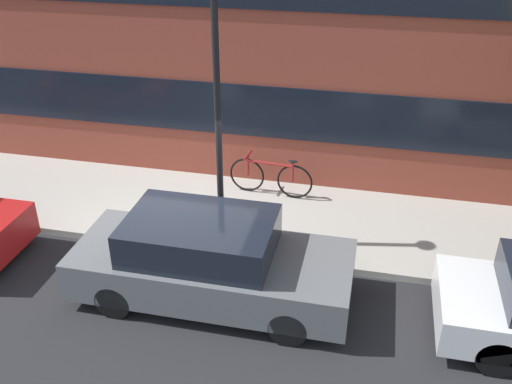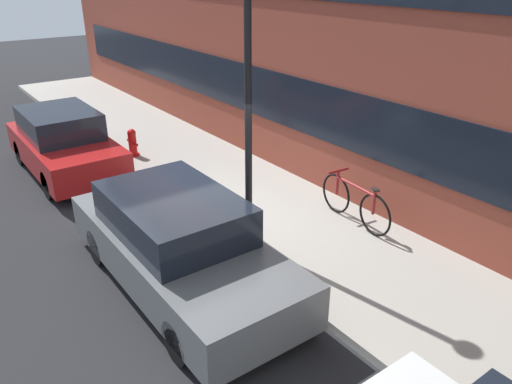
{
  "view_description": "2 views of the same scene",
  "coord_description": "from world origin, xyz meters",
  "views": [
    {
      "loc": [
        3.27,
        -7.98,
        5.91
      ],
      "look_at": [
        1.4,
        0.34,
        1.22
      ],
      "focal_mm": 40.0,
      "sensor_mm": 36.0,
      "label": 1
    },
    {
      "loc": [
        6.65,
        -3.82,
        4.38
      ],
      "look_at": [
        1.08,
        0.24,
        1.21
      ],
      "focal_mm": 35.0,
      "sensor_mm": 36.0,
      "label": 2
    }
  ],
  "objects": [
    {
      "name": "ground_plane",
      "position": [
        0.0,
        0.0,
        0.0
      ],
      "size": [
        56.0,
        56.0,
        0.0
      ],
      "primitive_type": "plane",
      "color": "#232326"
    },
    {
      "name": "sidewalk_strip",
      "position": [
        0.0,
        1.42,
        0.07
      ],
      "size": [
        28.0,
        2.84,
        0.13
      ],
      "color": "#A8A399",
      "rests_on": "ground_plane"
    },
    {
      "name": "parked_car_red",
      "position": [
        -4.48,
        -1.05,
        0.7
      ],
      "size": [
        3.81,
        1.63,
        1.43
      ],
      "color": "#AD1919",
      "rests_on": "ground_plane"
    },
    {
      "name": "parked_car_grey",
      "position": [
        0.96,
        -1.05,
        0.69
      ],
      "size": [
        4.34,
        1.73,
        1.42
      ],
      "color": "slate",
      "rests_on": "ground_plane"
    },
    {
      "name": "fire_hydrant",
      "position": [
        -4.27,
        0.47,
        0.47
      ],
      "size": [
        0.5,
        0.28,
        0.66
      ],
      "color": "red",
      "rests_on": "sidewalk_strip"
    },
    {
      "name": "bicycle",
      "position": [
        1.27,
        2.25,
        0.55
      ],
      "size": [
        1.77,
        0.44,
        0.85
      ],
      "rotation": [
        0.0,
        0.0,
        3.06
      ],
      "color": "black",
      "rests_on": "sidewalk_strip"
    },
    {
      "name": "lamp_post",
      "position": [
        0.77,
        0.32,
        2.92
      ],
      "size": [
        0.32,
        0.32,
        4.51
      ],
      "color": "black",
      "rests_on": "sidewalk_strip"
    }
  ]
}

